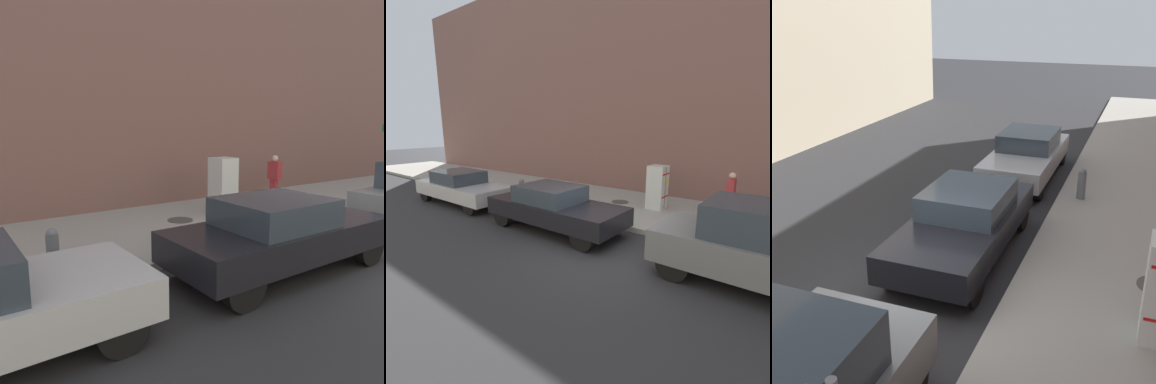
% 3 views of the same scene
% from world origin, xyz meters
% --- Properties ---
extents(ground_plane, '(80.00, 80.00, 0.00)m').
position_xyz_m(ground_plane, '(0.00, 0.00, 0.00)').
color(ground_plane, '#28282B').
extents(sidewalk_slab, '(4.75, 44.00, 0.16)m').
position_xyz_m(sidewalk_slab, '(-3.99, 0.00, 0.08)').
color(sidewalk_slab, '#9E998E').
rests_on(sidewalk_slab, ground).
extents(fire_hydrant, '(0.22, 0.22, 0.81)m').
position_xyz_m(fire_hydrant, '(-2.20, -5.79, 0.58)').
color(fire_hydrant, slate).
rests_on(fire_hydrant, sidewalk_slab).
extents(parked_sedan_silver, '(1.78, 4.56, 1.38)m').
position_xyz_m(parked_sedan_silver, '(-0.34, -7.45, 0.71)').
color(parked_sedan_silver, silver).
rests_on(parked_sedan_silver, ground).
extents(parked_sedan_dark, '(1.82, 4.53, 1.42)m').
position_xyz_m(parked_sedan_dark, '(-0.34, -2.17, 0.75)').
color(parked_sedan_dark, black).
rests_on(parked_sedan_dark, ground).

